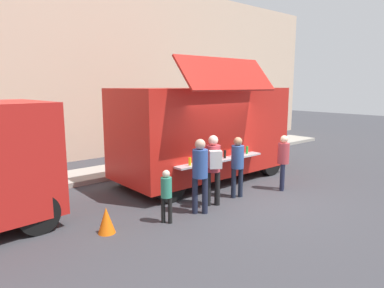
% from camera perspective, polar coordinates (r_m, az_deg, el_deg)
% --- Properties ---
extents(ground_plane, '(60.00, 60.00, 0.00)m').
position_cam_1_polar(ground_plane, '(9.24, 9.96, -9.31)').
color(ground_plane, '#38383D').
extents(curb_strip, '(28.00, 1.60, 0.15)m').
position_cam_1_polar(curb_strip, '(11.37, -22.80, -5.92)').
color(curb_strip, '#9E998E').
rests_on(curb_strip, ground).
extents(building_behind, '(32.00, 2.40, 7.45)m').
position_cam_1_polar(building_behind, '(15.03, -24.71, 11.66)').
color(building_behind, beige).
rests_on(building_behind, ground).
extents(food_truck_main, '(5.63, 3.19, 3.75)m').
position_cam_1_polar(food_truck_main, '(10.77, 1.95, 2.29)').
color(food_truck_main, red).
rests_on(food_truck_main, ground).
extents(traffic_cone_orange, '(0.36, 0.36, 0.55)m').
position_cam_1_polar(traffic_cone_orange, '(7.35, -14.16, -12.29)').
color(traffic_cone_orange, orange).
rests_on(traffic_cone_orange, ground).
extents(trash_bin, '(0.60, 0.60, 1.00)m').
position_cam_1_polar(trash_bin, '(15.51, 7.64, 0.40)').
color(trash_bin, '#2F5F37').
rests_on(trash_bin, ground).
extents(customer_front_ordering, '(0.34, 0.34, 1.65)m').
position_cam_1_polar(customer_front_ordering, '(9.19, 7.63, -2.96)').
color(customer_front_ordering, '#1C2335').
rests_on(customer_front_ordering, ground).
extents(customer_mid_with_backpack, '(0.51, 0.58, 1.79)m').
position_cam_1_polar(customer_mid_with_backpack, '(8.45, 3.59, -3.25)').
color(customer_mid_with_backpack, black).
rests_on(customer_mid_with_backpack, ground).
extents(customer_rear_waiting, '(0.36, 0.36, 1.79)m').
position_cam_1_polar(customer_rear_waiting, '(7.94, 1.36, -4.29)').
color(customer_rear_waiting, '#1E2237').
rests_on(customer_rear_waiting, ground).
extents(customer_extra_browsing, '(0.33, 0.33, 1.60)m').
position_cam_1_polar(customer_extra_browsing, '(10.12, 15.04, -2.21)').
color(customer_extra_browsing, '#1E2139').
rests_on(customer_extra_browsing, ground).
extents(child_near_queue, '(0.24, 0.24, 1.20)m').
position_cam_1_polar(child_near_queue, '(7.50, -4.32, -7.95)').
color(child_near_queue, black).
rests_on(child_near_queue, ground).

